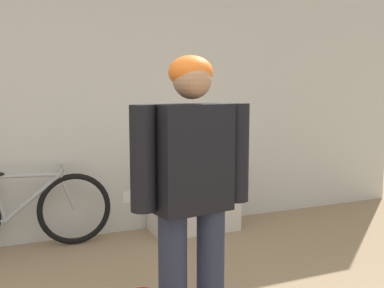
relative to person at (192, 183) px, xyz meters
name	(u,v)px	position (x,y,z in m)	size (l,w,h in m)	color
wall_back	(68,103)	(-0.35, 2.16, 0.37)	(8.00, 0.07, 2.60)	silver
side_shelf	(194,190)	(0.83, 1.89, -0.51)	(0.87, 0.44, 0.83)	beige
person	(192,183)	(0.00, 0.00, 0.00)	(0.69, 0.28, 1.61)	#23283D
bicycle	(19,212)	(-0.83, 1.95, -0.58)	(1.62, 0.46, 0.74)	black
banana	(183,149)	(0.70, 1.84, -0.08)	(0.33, 0.09, 0.04)	#EAD64C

